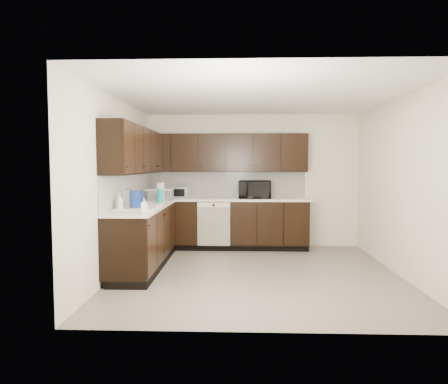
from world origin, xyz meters
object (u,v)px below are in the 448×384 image
object	(u,v)px
microwave	(255,189)
toaster_oven	(180,192)
sink	(139,212)
blue_pitcher	(136,200)
storage_bin	(159,195)

from	to	relation	value
microwave	toaster_oven	world-z (taller)	microwave
sink	toaster_oven	size ratio (longest dim) A/B	2.45
sink	toaster_oven	world-z (taller)	sink
sink	blue_pitcher	xyz separation A→B (m)	(-0.01, -0.12, 0.19)
sink	storage_bin	size ratio (longest dim) A/B	1.82
microwave	sink	bearing A→B (deg)	-133.45
storage_bin	blue_pitcher	size ratio (longest dim) A/B	1.76
storage_bin	blue_pitcher	bearing A→B (deg)	-91.45
microwave	blue_pitcher	distance (m)	2.50
microwave	toaster_oven	xyz separation A→B (m)	(-1.37, 0.03, -0.06)
blue_pitcher	toaster_oven	bearing A→B (deg)	75.86
blue_pitcher	sink	bearing A→B (deg)	81.29
microwave	storage_bin	bearing A→B (deg)	-166.42
sink	toaster_oven	xyz separation A→B (m)	(0.34, 1.71, 0.16)
toaster_oven	blue_pitcher	bearing A→B (deg)	-94.72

